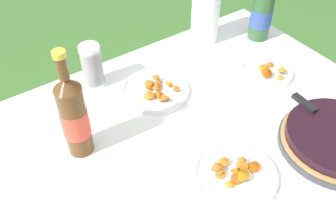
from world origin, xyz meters
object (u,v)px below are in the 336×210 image
at_px(cider_bottle_amber, 74,116).
at_px(snack_plate_far, 156,90).
at_px(berry_tart, 336,140).
at_px(cider_bottle_green, 262,12).
at_px(snack_plate_near, 268,71).
at_px(snack_plate_right, 235,173).
at_px(paper_towel_roll, 206,12).
at_px(serving_knife, 332,125).
at_px(cup_stack, 92,66).

distance_m(cider_bottle_amber, snack_plate_far, 0.36).
xyz_separation_m(berry_tart, cider_bottle_green, (0.23, 0.56, 0.09)).
bearing_deg(snack_plate_near, berry_tart, -103.75).
xyz_separation_m(snack_plate_right, snack_plate_far, (0.01, 0.42, 0.00)).
height_order(cider_bottle_amber, snack_plate_far, cider_bottle_amber).
bearing_deg(paper_towel_roll, cider_bottle_amber, -159.20).
height_order(berry_tart, paper_towel_roll, paper_towel_roll).
bearing_deg(snack_plate_far, serving_knife, -57.17).
bearing_deg(cider_bottle_amber, snack_plate_near, -4.57).
relative_size(berry_tart, paper_towel_roll, 1.32).
xyz_separation_m(serving_knife, paper_towel_roll, (0.03, 0.64, 0.06)).
relative_size(cider_bottle_green, snack_plate_near, 1.62).
height_order(cup_stack, cider_bottle_amber, cider_bottle_amber).
relative_size(snack_plate_right, paper_towel_roll, 0.94).
xyz_separation_m(serving_knife, snack_plate_far, (-0.31, 0.48, -0.05)).
xyz_separation_m(snack_plate_near, paper_towel_roll, (-0.05, 0.31, 0.11)).
bearing_deg(snack_plate_near, cup_stack, 150.93).
xyz_separation_m(cider_bottle_amber, snack_plate_right, (0.31, -0.33, -0.12)).
bearing_deg(paper_towel_roll, serving_knife, -93.01).
xyz_separation_m(cider_bottle_green, snack_plate_near, (-0.14, -0.20, -0.10)).
bearing_deg(cider_bottle_amber, cup_stack, 55.95).
bearing_deg(berry_tart, snack_plate_right, 164.95).
xyz_separation_m(serving_knife, cider_bottle_green, (0.23, 0.53, 0.05)).
xyz_separation_m(cup_stack, snack_plate_right, (0.14, -0.58, -0.07)).
bearing_deg(snack_plate_right, paper_towel_roll, 58.88).
bearing_deg(cider_bottle_amber, serving_knife, -31.78).
bearing_deg(cider_bottle_amber, snack_plate_right, -47.12).
bearing_deg(snack_plate_near, cider_bottle_green, 54.09).
bearing_deg(paper_towel_roll, cup_stack, -179.53).
height_order(serving_knife, cider_bottle_green, cider_bottle_green).
distance_m(snack_plate_right, paper_towel_roll, 0.70).
bearing_deg(serving_knife, snack_plate_far, -143.59).
distance_m(snack_plate_near, snack_plate_right, 0.49).
bearing_deg(cup_stack, snack_plate_far, -46.22).
relative_size(cider_bottle_amber, snack_plate_right, 1.49).
bearing_deg(cider_bottle_green, cup_stack, 171.15).
bearing_deg(cider_bottle_green, berry_tart, -112.48).
xyz_separation_m(cup_stack, snack_plate_far, (0.15, -0.16, -0.07)).
height_order(berry_tart, cup_stack, cup_stack).
xyz_separation_m(cider_bottle_green, snack_plate_right, (-0.55, -0.48, -0.10)).
bearing_deg(serving_knife, snack_plate_right, -96.43).
relative_size(cider_bottle_green, paper_towel_roll, 1.23).
height_order(cup_stack, snack_plate_right, cup_stack).
height_order(cider_bottle_green, cider_bottle_amber, cider_bottle_amber).
bearing_deg(cider_bottle_amber, paper_towel_roll, 20.80).
bearing_deg(cup_stack, cider_bottle_green, -8.85).
bearing_deg(berry_tart, cider_bottle_amber, 146.27).
distance_m(berry_tart, paper_towel_roll, 0.68).
bearing_deg(snack_plate_right, cider_bottle_amber, 132.88).
xyz_separation_m(snack_plate_near, snack_plate_right, (-0.41, -0.28, 0.00)).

